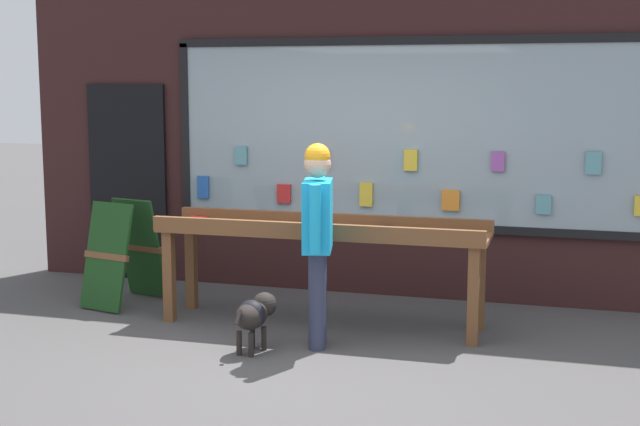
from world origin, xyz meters
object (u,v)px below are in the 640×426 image
display_table_main (322,238)px  person_browsing (318,230)px  sandwich_board_sign (124,252)px  small_dog (254,314)px

display_table_main → person_browsing: size_ratio=1.76×
display_table_main → sandwich_board_sign: 2.07m
small_dog → sandwich_board_sign: bearing=68.6°
sandwich_board_sign → display_table_main: bearing=8.0°
person_browsing → small_dog: bearing=107.8°
person_browsing → small_dog: person_browsing is taller
person_browsing → display_table_main: bearing=0.5°
small_dog → person_browsing: bearing=-48.8°
display_table_main → person_browsing: (0.15, -0.62, 0.18)m
display_table_main → sandwich_board_sign: bearing=174.6°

